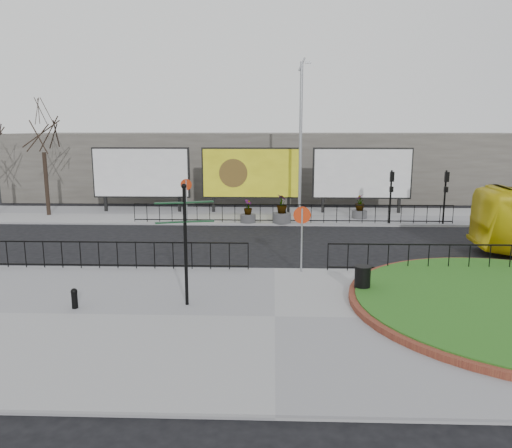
{
  "coord_description": "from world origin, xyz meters",
  "views": [
    {
      "loc": [
        -0.07,
        -18.53,
        5.44
      ],
      "look_at": [
        -0.77,
        1.64,
        1.53
      ],
      "focal_mm": 35.0,
      "sensor_mm": 36.0,
      "label": 1
    }
  ],
  "objects_px": {
    "planter_c": "(360,209)",
    "bollard": "(74,297)",
    "billboard_mid": "(251,173)",
    "planter_b": "(282,212)",
    "litter_bin": "(362,280)",
    "lamp_post": "(301,138)",
    "fingerpost_sign": "(185,233)",
    "planter_a": "(248,214)"
  },
  "relations": [
    {
      "from": "litter_bin",
      "to": "planter_c",
      "type": "bearing_deg",
      "value": 80.83
    },
    {
      "from": "billboard_mid",
      "to": "bollard",
      "type": "height_order",
      "value": "billboard_mid"
    },
    {
      "from": "planter_b",
      "to": "planter_c",
      "type": "height_order",
      "value": "planter_b"
    },
    {
      "from": "litter_bin",
      "to": "planter_c",
      "type": "height_order",
      "value": "planter_c"
    },
    {
      "from": "planter_c",
      "to": "bollard",
      "type": "bearing_deg",
      "value": -125.47
    },
    {
      "from": "planter_c",
      "to": "billboard_mid",
      "type": "bearing_deg",
      "value": 163.34
    },
    {
      "from": "lamp_post",
      "to": "litter_bin",
      "type": "distance_m",
      "value": 14.55
    },
    {
      "from": "planter_b",
      "to": "planter_c",
      "type": "xyz_separation_m",
      "value": [
        4.67,
        1.6,
        -0.04
      ]
    },
    {
      "from": "billboard_mid",
      "to": "planter_c",
      "type": "bearing_deg",
      "value": -16.66
    },
    {
      "from": "planter_a",
      "to": "bollard",
      "type": "bearing_deg",
      "value": -107.83
    },
    {
      "from": "lamp_post",
      "to": "planter_a",
      "type": "distance_m",
      "value": 5.44
    },
    {
      "from": "billboard_mid",
      "to": "planter_c",
      "type": "relative_size",
      "value": 4.3
    },
    {
      "from": "bollard",
      "to": "planter_c",
      "type": "relative_size",
      "value": 0.43
    },
    {
      "from": "lamp_post",
      "to": "planter_c",
      "type": "distance_m",
      "value": 5.49
    },
    {
      "from": "billboard_mid",
      "to": "planter_b",
      "type": "distance_m",
      "value": 4.47
    },
    {
      "from": "bollard",
      "to": "planter_b",
      "type": "xyz_separation_m",
      "value": [
        6.4,
        13.94,
        0.25
      ]
    },
    {
      "from": "fingerpost_sign",
      "to": "planter_a",
      "type": "distance_m",
      "value": 13.67
    },
    {
      "from": "fingerpost_sign",
      "to": "litter_bin",
      "type": "xyz_separation_m",
      "value": [
        5.54,
        1.26,
        -1.78
      ]
    },
    {
      "from": "billboard_mid",
      "to": "fingerpost_sign",
      "type": "relative_size",
      "value": 1.67
    },
    {
      "from": "bollard",
      "to": "billboard_mid",
      "type": "bearing_deg",
      "value": 75.64
    },
    {
      "from": "bollard",
      "to": "planter_c",
      "type": "xyz_separation_m",
      "value": [
        11.07,
        15.54,
        0.21
      ]
    },
    {
      "from": "lamp_post",
      "to": "litter_bin",
      "type": "xyz_separation_m",
      "value": [
        1.35,
        -13.85,
        -4.24
      ]
    },
    {
      "from": "litter_bin",
      "to": "billboard_mid",
      "type": "bearing_deg",
      "value": 105.39
    },
    {
      "from": "billboard_mid",
      "to": "planter_c",
      "type": "distance_m",
      "value": 7.14
    },
    {
      "from": "billboard_mid",
      "to": "lamp_post",
      "type": "bearing_deg",
      "value": -33.25
    },
    {
      "from": "fingerpost_sign",
      "to": "planter_c",
      "type": "relative_size",
      "value": 2.58
    },
    {
      "from": "litter_bin",
      "to": "planter_b",
      "type": "relative_size",
      "value": 0.56
    },
    {
      "from": "bollard",
      "to": "planter_a",
      "type": "distance_m",
      "value": 14.65
    },
    {
      "from": "planter_c",
      "to": "planter_b",
      "type": "bearing_deg",
      "value": -161.09
    },
    {
      "from": "billboard_mid",
      "to": "planter_b",
      "type": "xyz_separation_m",
      "value": [
        1.92,
        -3.57,
        -1.89
      ]
    },
    {
      "from": "planter_b",
      "to": "fingerpost_sign",
      "type": "bearing_deg",
      "value": -102.93
    },
    {
      "from": "bollard",
      "to": "planter_a",
      "type": "height_order",
      "value": "planter_a"
    },
    {
      "from": "planter_b",
      "to": "litter_bin",
      "type": "bearing_deg",
      "value": -78.76
    },
    {
      "from": "lamp_post",
      "to": "planter_c",
      "type": "height_order",
      "value": "lamp_post"
    },
    {
      "from": "fingerpost_sign",
      "to": "litter_bin",
      "type": "relative_size",
      "value": 4.07
    },
    {
      "from": "planter_b",
      "to": "planter_c",
      "type": "distance_m",
      "value": 4.94
    },
    {
      "from": "billboard_mid",
      "to": "lamp_post",
      "type": "xyz_separation_m",
      "value": [
        3.01,
        -1.97,
        2.23
      ]
    },
    {
      "from": "billboard_mid",
      "to": "planter_b",
      "type": "relative_size",
      "value": 3.82
    },
    {
      "from": "fingerpost_sign",
      "to": "planter_a",
      "type": "xyz_separation_m",
      "value": [
        1.18,
        13.51,
        -1.78
      ]
    },
    {
      "from": "lamp_post",
      "to": "planter_c",
      "type": "xyz_separation_m",
      "value": [
        3.58,
        -0.0,
        -4.15
      ]
    },
    {
      "from": "litter_bin",
      "to": "fingerpost_sign",
      "type": "bearing_deg",
      "value": -167.2
    },
    {
      "from": "litter_bin",
      "to": "planter_a",
      "type": "relative_size",
      "value": 0.7
    }
  ]
}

